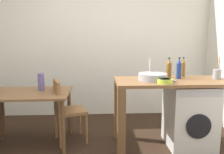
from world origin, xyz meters
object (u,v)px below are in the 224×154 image
chair_opposite (65,107)px  washing_machine (190,115)px  bottle_tall_green (169,69)px  utensil_crock (217,74)px  bottle_clear_small (183,68)px  bottle_squat_brown (179,69)px  mixing_bowl (165,81)px  vase (41,82)px  dining_table (29,99)px

chair_opposite → washing_machine: 1.72m
washing_machine → bottle_tall_green: size_ratio=3.04×
washing_machine → utensil_crock: (0.37, 0.05, 0.56)m
bottle_clear_small → bottle_squat_brown: bearing=-125.7°
mixing_bowl → utensil_crock: bearing=17.7°
bottle_clear_small → vase: bottle_clear_small is taller
vase → mixing_bowl: bearing=-16.0°
vase → bottle_clear_small: bearing=-0.6°
dining_table → mixing_bowl: (1.77, -0.37, 0.31)m
bottle_clear_small → utensil_crock: 0.45m
bottle_squat_brown → chair_opposite: bearing=176.2°
chair_opposite → washing_machine: chair_opposite is taller
bottle_tall_green → bottle_squat_brown: (0.11, -0.09, 0.01)m
washing_machine → bottle_squat_brown: (-0.15, 0.09, 0.62)m
dining_table → chair_opposite: size_ratio=1.22×
bottle_tall_green → utensil_crock: bearing=-11.5°
chair_opposite → bottle_squat_brown: (1.56, -0.10, 0.54)m
chair_opposite → bottle_squat_brown: size_ratio=3.07×
chair_opposite → vase: 0.49m
dining_table → bottle_clear_small: bearing=2.1°
washing_machine → mixing_bowl: (-0.42, -0.20, 0.52)m
washing_machine → utensil_crock: utensil_crock is taller
washing_machine → dining_table: bearing=175.6°
mixing_bowl → chair_opposite: bearing=163.1°
chair_opposite → mixing_bowl: 1.42m
dining_table → chair_opposite: chair_opposite is taller
washing_machine → utensil_crock: bearing=8.1°
bottle_clear_small → utensil_crock: bearing=-26.1°
bottle_clear_small → mixing_bowl: bearing=-130.7°
dining_table → bottle_squat_brown: bearing=-2.2°
utensil_crock → dining_table: bearing=177.4°
dining_table → bottle_tall_green: bottle_tall_green is taller
dining_table → utensil_crock: utensil_crock is taller
dining_table → bottle_squat_brown: 2.08m
bottle_squat_brown → bottle_clear_small: size_ratio=1.04×
utensil_crock → vase: utensil_crock is taller
mixing_bowl → bottle_tall_green: bearing=67.6°
chair_opposite → vase: vase is taller
chair_opposite → washing_machine: (1.71, -0.19, -0.08)m
chair_opposite → bottle_clear_small: bottle_clear_small is taller
chair_opposite → utensil_crock: size_ratio=3.00×
chair_opposite → bottle_squat_brown: bottle_squat_brown is taller
vase → dining_table: bearing=-146.3°
chair_opposite → washing_machine: size_ratio=1.05×
dining_table → washing_machine: size_ratio=1.28×
mixing_bowl → vase: 1.69m
bottle_tall_green → bottle_clear_small: bearing=16.8°
dining_table → bottle_clear_small: 2.19m
dining_table → mixing_bowl: 1.84m
chair_opposite → bottle_clear_small: bearing=72.6°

